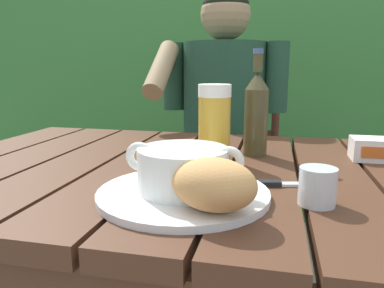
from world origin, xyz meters
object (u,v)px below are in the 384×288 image
object	(u,v)px
beer_glass	(214,123)
butter_tub	(374,149)
chair_near_diner	(227,173)
serving_plate	(183,193)
beer_bottle	(256,112)
bread_roll	(214,184)
person_eating	(221,124)
water_glass_small	(317,186)
table_knife	(279,184)
soup_bowl	(183,168)

from	to	relation	value
beer_glass	butter_tub	xyz separation A→B (m)	(0.36, 0.09, -0.06)
chair_near_diner	serving_plate	xyz separation A→B (m)	(0.06, -1.04, 0.26)
beer_bottle	butter_tub	bearing A→B (deg)	2.97
bread_roll	person_eating	bearing A→B (deg)	97.59
person_eating	water_glass_small	size ratio (longest dim) A/B	20.69
beer_glass	beer_bottle	world-z (taller)	beer_bottle
chair_near_diner	butter_tub	distance (m)	0.87
person_eating	water_glass_small	world-z (taller)	person_eating
table_knife	butter_tub	bearing A→B (deg)	48.78
butter_tub	table_knife	bearing A→B (deg)	-131.22
butter_tub	bread_roll	bearing A→B (deg)	-126.68
soup_bowl	bread_roll	size ratio (longest dim) A/B	1.38
beer_bottle	table_knife	size ratio (longest dim) A/B	1.60
water_glass_small	table_knife	distance (m)	0.10
chair_near_diner	bread_roll	bearing A→B (deg)	-83.89
soup_bowl	beer_bottle	distance (m)	0.35
bread_roll	beer_bottle	distance (m)	0.41
person_eating	beer_glass	distance (m)	0.60
soup_bowl	butter_tub	xyz separation A→B (m)	(0.37, 0.34, -0.02)
soup_bowl	water_glass_small	size ratio (longest dim) A/B	3.33
beer_glass	table_knife	world-z (taller)	beer_glass
chair_near_diner	table_knife	xyz separation A→B (m)	(0.21, -0.94, 0.26)
butter_tub	soup_bowl	bearing A→B (deg)	-137.59
chair_near_diner	person_eating	size ratio (longest dim) A/B	0.76
chair_near_diner	serving_plate	distance (m)	1.07
soup_bowl	bread_roll	xyz separation A→B (m)	(0.06, -0.07, 0.00)
butter_tub	table_knife	world-z (taller)	butter_tub
water_glass_small	butter_tub	size ratio (longest dim) A/B	0.60
chair_near_diner	serving_plate	world-z (taller)	chair_near_diner
soup_bowl	beer_glass	xyz separation A→B (m)	(0.01, 0.25, 0.04)
bread_roll	butter_tub	world-z (taller)	bread_roll
water_glass_small	beer_bottle	bearing A→B (deg)	110.10
person_eating	serving_plate	bearing A→B (deg)	-86.05
chair_near_diner	soup_bowl	bearing A→B (deg)	-86.95
bread_roll	serving_plate	bearing A→B (deg)	130.60
water_glass_small	table_knife	world-z (taller)	water_glass_small
chair_near_diner	beer_bottle	distance (m)	0.81
person_eating	chair_near_diner	bearing A→B (deg)	89.19
bread_roll	water_glass_small	world-z (taller)	bread_roll
serving_plate	water_glass_small	distance (m)	0.22
soup_bowl	table_knife	distance (m)	0.19
chair_near_diner	beer_glass	distance (m)	0.86
water_glass_small	person_eating	bearing A→B (deg)	108.25
table_knife	person_eating	bearing A→B (deg)	106.12
water_glass_small	table_knife	bearing A→B (deg)	125.02
chair_near_diner	soup_bowl	distance (m)	1.08
butter_tub	person_eating	bearing A→B (deg)	130.87
chair_near_diner	soup_bowl	xyz separation A→B (m)	(0.06, -1.04, 0.31)
chair_near_diner	butter_tub	world-z (taller)	chair_near_diner
beer_glass	bread_roll	bearing A→B (deg)	-80.66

